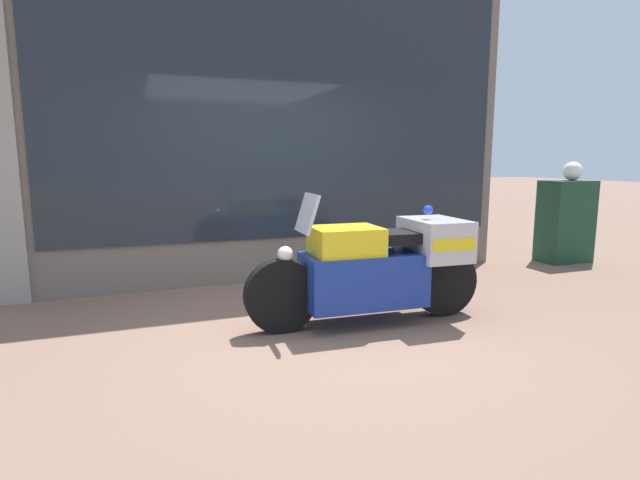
{
  "coord_description": "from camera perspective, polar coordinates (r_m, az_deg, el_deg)",
  "views": [
    {
      "loc": [
        -1.52,
        -4.12,
        1.51
      ],
      "look_at": [
        0.19,
        0.42,
        0.72
      ],
      "focal_mm": 28.0,
      "sensor_mm": 36.0,
      "label": 1
    }
  ],
  "objects": [
    {
      "name": "ground_plane",
      "position": [
        4.65,
        -0.39,
        -9.74
      ],
      "size": [
        60.0,
        60.0,
        0.0
      ],
      "primitive_type": "plane",
      "color": "#7A5B4C"
    },
    {
      "name": "shop_building",
      "position": [
        6.25,
        -10.35,
        14.13
      ],
      "size": [
        6.7,
        0.55,
        4.1
      ],
      "color": "#6B6056",
      "rests_on": "ground"
    },
    {
      "name": "window_display",
      "position": [
        6.5,
        -4.05,
        0.07
      ],
      "size": [
        5.49,
        0.3,
        2.02
      ],
      "color": "slate",
      "rests_on": "ground"
    },
    {
      "name": "paramedic_motorcycle",
      "position": [
        4.65,
        6.77,
        -2.82
      ],
      "size": [
        2.28,
        0.71,
        1.22
      ],
      "rotation": [
        0.0,
        0.0,
        3.09
      ],
      "color": "black",
      "rests_on": "ground"
    },
    {
      "name": "utility_cabinet",
      "position": [
        8.21,
        26.24,
        1.92
      ],
      "size": [
        0.74,
        0.45,
        1.2
      ],
      "primitive_type": "cube",
      "color": "#193D28",
      "rests_on": "ground"
    },
    {
      "name": "white_helmet",
      "position": [
        8.21,
        26.91,
        7.04
      ],
      "size": [
        0.27,
        0.27,
        0.27
      ],
      "primitive_type": "sphere",
      "color": "white",
      "rests_on": "utility_cabinet"
    }
  ]
}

